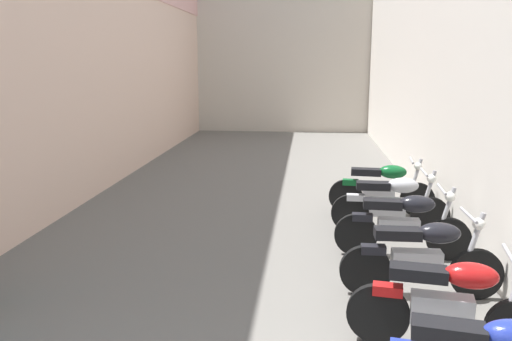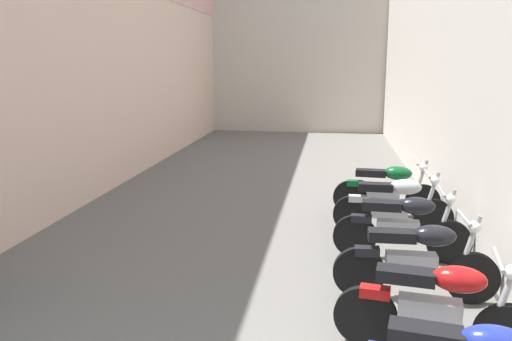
# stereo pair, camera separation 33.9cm
# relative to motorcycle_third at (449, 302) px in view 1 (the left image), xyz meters

# --- Properties ---
(ground_plane) EXTENTS (35.04, 35.04, 0.00)m
(ground_plane) POSITION_rel_motorcycle_third_xyz_m (-2.33, 4.15, -0.50)
(ground_plane) COLOR #66635E
(building_right) EXTENTS (0.45, 19.04, 7.18)m
(building_right) POSITION_rel_motorcycle_third_xyz_m (1.14, 6.15, 3.09)
(building_right) COLOR beige
(building_right) RESTS_ON ground
(building_far_end) EXTENTS (9.55, 2.00, 6.53)m
(building_far_end) POSITION_rel_motorcycle_third_xyz_m (-2.33, 16.67, 2.77)
(building_far_end) COLOR beige
(building_far_end) RESTS_ON ground
(motorcycle_third) EXTENTS (1.84, 0.58, 1.04)m
(motorcycle_third) POSITION_rel_motorcycle_third_xyz_m (0.00, 0.00, 0.00)
(motorcycle_third) COLOR black
(motorcycle_third) RESTS_ON ground
(motorcycle_fourth) EXTENTS (1.85, 0.58, 1.04)m
(motorcycle_fourth) POSITION_rel_motorcycle_third_xyz_m (0.00, 1.18, 0.00)
(motorcycle_fourth) COLOR black
(motorcycle_fourth) RESTS_ON ground
(motorcycle_fifth) EXTENTS (1.85, 0.58, 1.04)m
(motorcycle_fifth) POSITION_rel_motorcycle_third_xyz_m (0.00, 2.44, 0.00)
(motorcycle_fifth) COLOR black
(motorcycle_fifth) RESTS_ON ground
(motorcycle_sixth) EXTENTS (1.85, 0.58, 1.04)m
(motorcycle_sixth) POSITION_rel_motorcycle_third_xyz_m (0.00, 3.54, 0.00)
(motorcycle_sixth) COLOR black
(motorcycle_sixth) RESTS_ON ground
(motorcycle_seventh) EXTENTS (1.85, 0.58, 1.04)m
(motorcycle_seventh) POSITION_rel_motorcycle_third_xyz_m (0.00, 4.58, 0.00)
(motorcycle_seventh) COLOR black
(motorcycle_seventh) RESTS_ON ground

